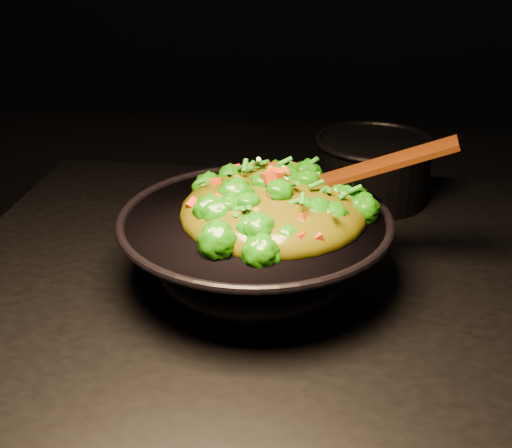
# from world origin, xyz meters

# --- Properties ---
(wok) EXTENTS (0.40, 0.40, 0.11)m
(wok) POSITION_xyz_m (-0.09, -0.03, 0.96)
(wok) COLOR black
(wok) RESTS_ON stovetop
(stir_fry) EXTENTS (0.32, 0.32, 0.10)m
(stir_fry) POSITION_xyz_m (-0.07, -0.01, 1.06)
(stir_fry) COLOR #1D7508
(stir_fry) RESTS_ON wok
(spatula) EXTENTS (0.31, 0.07, 0.13)m
(spatula) POSITION_xyz_m (0.04, 0.03, 1.07)
(spatula) COLOR #321707
(spatula) RESTS_ON wok
(back_pot) EXTENTS (0.27, 0.27, 0.13)m
(back_pot) POSITION_xyz_m (0.10, 0.32, 0.96)
(back_pot) COLOR black
(back_pot) RESTS_ON stovetop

